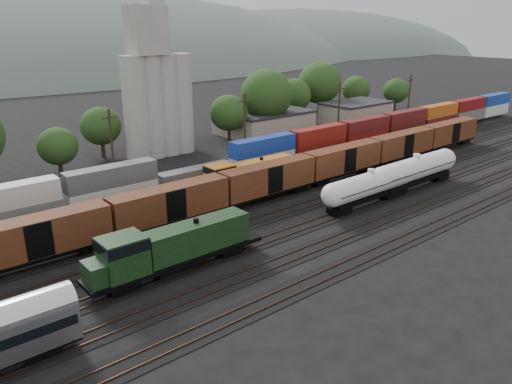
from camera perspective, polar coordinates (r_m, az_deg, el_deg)
ground at (r=64.07m, az=2.58°, el=-2.60°), size 600.00×600.00×0.00m
tracks at (r=64.06m, az=2.58°, el=-2.56°), size 180.00×33.20×0.20m
green_locomotive at (r=49.02m, az=-10.01°, el=-6.36°), size 18.85×3.33×4.99m
tank_car_a at (r=68.36m, az=12.92°, el=0.79°), size 17.78×3.18×4.66m
tank_car_b at (r=76.56m, az=17.74°, el=2.46°), size 19.00×3.40×4.98m
orange_locomotive at (r=71.97m, az=-1.24°, el=2.03°), size 17.93×2.99×4.48m
boxcar_string at (r=59.74m, az=-9.78°, el=-1.31°), size 138.20×2.90×4.20m
container_wall at (r=77.39m, az=-1.82°, el=3.58°), size 178.40×2.60×5.80m
grain_silo at (r=91.84m, az=-11.24°, el=10.96°), size 13.40×5.00×29.00m
industrial_sheds at (r=94.39m, az=-8.90°, el=5.93°), size 119.38×17.26×5.10m
tree_band at (r=91.17m, az=-15.94°, el=8.31°), size 164.97×22.70×14.08m
utility_poles at (r=79.17m, az=-8.15°, el=6.16°), size 122.20×0.36×12.00m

